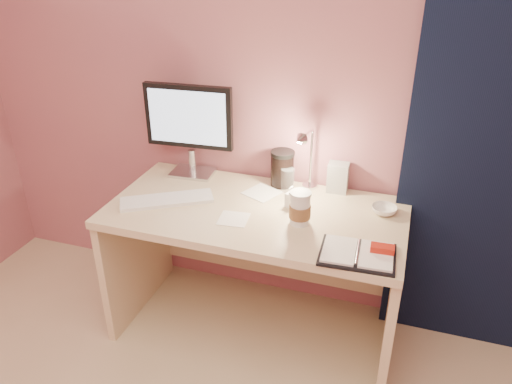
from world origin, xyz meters
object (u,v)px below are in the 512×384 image
(clear_cup, at_px, (288,180))
(bowl, at_px, (384,210))
(desk, at_px, (260,241))
(product_box, at_px, (338,177))
(dark_jar, at_px, (282,170))
(planner, at_px, (360,253))
(coffee_cup, at_px, (300,209))
(monitor, at_px, (189,122))
(desk_lamp, at_px, (312,156))
(keyboard, at_px, (167,200))
(lotion_bottle, at_px, (291,197))

(clear_cup, bearing_deg, bowl, -10.13)
(desk, distance_m, product_box, 0.51)
(desk, distance_m, dark_jar, 0.38)
(planner, distance_m, coffee_cup, 0.35)
(desk, bearing_deg, monitor, 156.78)
(planner, height_order, desk_lamp, desk_lamp)
(monitor, xyz_separation_m, keyboard, (0.01, -0.33, -0.29))
(coffee_cup, distance_m, dark_jar, 0.39)
(clear_cup, height_order, bowl, clear_cup)
(keyboard, distance_m, coffee_cup, 0.66)
(keyboard, height_order, bowl, bowl)
(desk_lamp, bearing_deg, bowl, 1.45)
(planner, relative_size, lotion_bottle, 2.96)
(desk, bearing_deg, bowl, 7.49)
(keyboard, xyz_separation_m, dark_jar, (0.48, 0.35, 0.07))
(lotion_bottle, distance_m, dark_jar, 0.24)
(bowl, height_order, desk_lamp, desk_lamp)
(lotion_bottle, bearing_deg, clear_cup, 111.07)
(monitor, xyz_separation_m, desk_lamp, (0.66, -0.04, -0.09))
(coffee_cup, bearing_deg, monitor, 154.40)
(dark_jar, bearing_deg, monitor, -177.04)
(keyboard, bearing_deg, product_box, -5.23)
(bowl, relative_size, lotion_bottle, 1.10)
(dark_jar, bearing_deg, product_box, 3.74)
(bowl, bearing_deg, monitor, 173.58)
(coffee_cup, distance_m, desk_lamp, 0.32)
(planner, distance_m, desk_lamp, 0.59)
(lotion_bottle, bearing_deg, desk_lamp, 68.71)
(clear_cup, relative_size, desk_lamp, 0.36)
(monitor, distance_m, clear_cup, 0.59)
(monitor, height_order, product_box, monitor)
(desk, distance_m, clear_cup, 0.34)
(monitor, xyz_separation_m, coffee_cup, (0.67, -0.32, -0.22))
(planner, bearing_deg, clear_cup, 129.40)
(desk, distance_m, lotion_bottle, 0.32)
(bowl, height_order, dark_jar, dark_jar)
(planner, bearing_deg, keyboard, 166.96)
(planner, distance_m, lotion_bottle, 0.49)
(dark_jar, bearing_deg, lotion_bottle, -63.68)
(dark_jar, bearing_deg, desk, -102.35)
(bowl, bearing_deg, desk_lamp, 167.92)
(monitor, distance_m, dark_jar, 0.54)
(clear_cup, relative_size, lotion_bottle, 1.13)
(desk, bearing_deg, dark_jar, 77.65)
(coffee_cup, height_order, product_box, coffee_cup)
(desk, distance_m, bowl, 0.63)
(monitor, bearing_deg, desk, -26.98)
(monitor, height_order, dark_jar, monitor)
(monitor, bearing_deg, dark_jar, -0.80)
(product_box, bearing_deg, desk_lamp, -148.33)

